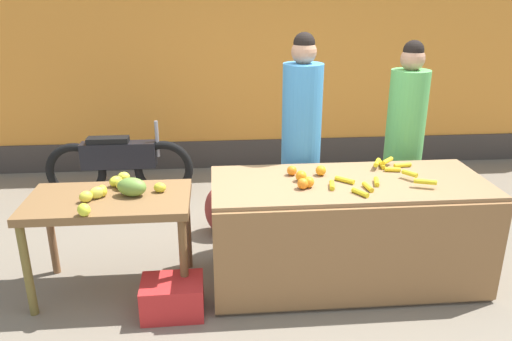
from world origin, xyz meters
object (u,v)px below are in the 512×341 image
at_px(vendor_woman_green_shirt, 404,141).
at_px(produce_crate, 173,297).
at_px(vendor_woman_blue_shirt, 301,142).
at_px(produce_sack, 222,210).
at_px(parked_motorcycle, 119,164).

distance_m(vendor_woman_green_shirt, produce_crate, 2.46).
bearing_deg(vendor_woman_blue_shirt, produce_sack, 163.87).
xyz_separation_m(vendor_woman_blue_shirt, parked_motorcycle, (-1.80, 1.17, -0.55)).
height_order(parked_motorcycle, produce_sack, parked_motorcycle).
xyz_separation_m(produce_crate, produce_sack, (0.39, 1.22, 0.11)).
relative_size(vendor_woman_blue_shirt, parked_motorcycle, 1.18).
bearing_deg(vendor_woman_green_shirt, vendor_woman_blue_shirt, -174.38).
relative_size(parked_motorcycle, produce_sack, 3.31).
bearing_deg(produce_crate, parked_motorcycle, 108.11).
xyz_separation_m(vendor_woman_green_shirt, parked_motorcycle, (-2.76, 1.07, -0.51)).
distance_m(vendor_woman_blue_shirt, produce_sack, 1.01).
relative_size(vendor_woman_blue_shirt, vendor_woman_green_shirt, 1.04).
relative_size(vendor_woman_green_shirt, produce_crate, 4.09).
bearing_deg(produce_crate, produce_sack, 72.42).
relative_size(vendor_woman_green_shirt, produce_sack, 3.73).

